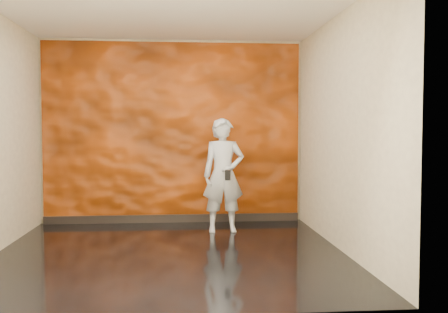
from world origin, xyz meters
TOP-DOWN VIEW (x-y plane):
  - room at (0.00, 0.00)m, footprint 4.02×4.02m
  - feature_wall at (0.00, 1.96)m, footprint 3.90×0.06m
  - baseboard at (0.00, 1.92)m, footprint 3.90×0.04m
  - man at (0.71, 1.17)m, footprint 0.60×0.41m
  - phone at (0.75, 0.93)m, footprint 0.08×0.03m

SIDE VIEW (x-z plane):
  - baseboard at x=0.00m, z-range 0.00..0.12m
  - man at x=0.71m, z-range 0.00..1.58m
  - phone at x=0.75m, z-range 0.74..0.88m
  - feature_wall at x=0.00m, z-range 0.00..2.75m
  - room at x=0.00m, z-range -0.01..2.81m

